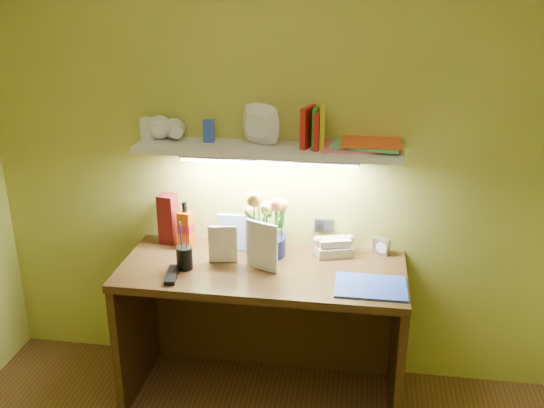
% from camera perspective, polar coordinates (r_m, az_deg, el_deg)
% --- Properties ---
extents(desk, '(1.40, 0.60, 0.75)m').
position_cam_1_polar(desk, '(3.17, -0.89, -12.03)').
color(desk, '#32190D').
rests_on(desk, ground).
extents(flower_bouquet, '(0.25, 0.25, 0.35)m').
position_cam_1_polar(flower_bouquet, '(3.05, -0.50, -1.78)').
color(flower_bouquet, '#0E1237').
rests_on(flower_bouquet, desk).
extents(telephone, '(0.21, 0.18, 0.11)m').
position_cam_1_polar(telephone, '(3.11, 5.82, -3.84)').
color(telephone, beige).
rests_on(telephone, desk).
extents(desk_clock, '(0.09, 0.07, 0.08)m').
position_cam_1_polar(desk_clock, '(3.16, 10.25, -3.91)').
color(desk_clock, '#ADAEB2').
rests_on(desk_clock, desk).
extents(whisky_bottle, '(0.08, 0.08, 0.25)m').
position_cam_1_polar(whisky_bottle, '(3.19, -8.15, -1.93)').
color(whisky_bottle, '#BD4605').
rests_on(whisky_bottle, desk).
extents(whisky_box, '(0.10, 0.10, 0.27)m').
position_cam_1_polar(whisky_box, '(3.26, -9.74, -1.37)').
color(whisky_box, '#601214').
rests_on(whisky_box, desk).
extents(pen_cup, '(0.10, 0.10, 0.19)m').
position_cam_1_polar(pen_cup, '(2.96, -8.27, -4.35)').
color(pen_cup, black).
rests_on(pen_cup, desk).
extents(art_card, '(0.19, 0.04, 0.19)m').
position_cam_1_polar(art_card, '(3.15, -3.47, -2.65)').
color(art_card, white).
rests_on(art_card, desk).
extents(tv_remote, '(0.08, 0.19, 0.02)m').
position_cam_1_polar(tv_remote, '(2.93, -9.40, -6.59)').
color(tv_remote, black).
rests_on(tv_remote, desk).
extents(blue_folder, '(0.33, 0.24, 0.01)m').
position_cam_1_polar(blue_folder, '(2.84, 9.28, -7.67)').
color(blue_folder, blue).
rests_on(blue_folder, desk).
extents(desk_book_a, '(0.15, 0.03, 0.19)m').
position_cam_1_polar(desk_book_a, '(3.01, -6.02, -3.78)').
color(desk_book_a, white).
rests_on(desk_book_a, desk).
extents(desk_book_b, '(0.17, 0.10, 0.25)m').
position_cam_1_polar(desk_book_b, '(2.96, -2.45, -3.57)').
color(desk_book_b, white).
rests_on(desk_book_b, desk).
extents(wall_shelf, '(1.31, 0.34, 0.23)m').
position_cam_1_polar(wall_shelf, '(2.95, -0.12, 5.81)').
color(wall_shelf, white).
rests_on(wall_shelf, ground).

